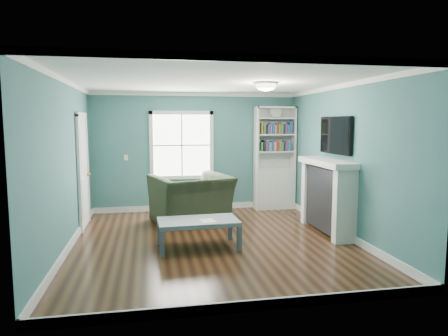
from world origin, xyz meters
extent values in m
plane|color=black|center=(0.00, 0.00, 0.00)|extent=(5.00, 5.00, 0.00)
plane|color=#396D6A|center=(0.00, 2.50, 1.30)|extent=(4.50, 0.00, 4.50)
plane|color=#396D6A|center=(0.00, -2.50, 1.30)|extent=(4.50, 0.00, 4.50)
plane|color=#396D6A|center=(-2.25, 0.00, 1.30)|extent=(0.00, 5.00, 5.00)
plane|color=#396D6A|center=(2.25, 0.00, 1.30)|extent=(0.00, 5.00, 5.00)
plane|color=white|center=(0.00, 0.00, 2.60)|extent=(5.00, 5.00, 0.00)
cube|color=white|center=(0.00, 2.48, 0.06)|extent=(4.50, 0.03, 0.12)
cube|color=white|center=(0.00, -2.48, 0.06)|extent=(4.50, 0.03, 0.12)
cube|color=white|center=(-2.23, 0.00, 0.06)|extent=(0.03, 5.00, 0.12)
cube|color=white|center=(2.23, 0.00, 0.06)|extent=(0.03, 5.00, 0.12)
cube|color=white|center=(0.00, 2.48, 2.56)|extent=(4.50, 0.04, 0.08)
cube|color=white|center=(0.00, -2.48, 2.56)|extent=(4.50, 0.04, 0.08)
cube|color=white|center=(-2.23, 0.00, 2.56)|extent=(0.04, 5.00, 0.08)
cube|color=white|center=(2.23, 0.00, 2.56)|extent=(0.04, 5.00, 0.08)
cube|color=white|center=(-0.30, 2.50, 1.45)|extent=(1.24, 0.01, 1.34)
cube|color=white|center=(-0.96, 2.48, 1.45)|extent=(0.08, 0.06, 1.50)
cube|color=white|center=(0.36, 2.48, 1.45)|extent=(0.08, 0.06, 1.50)
cube|color=white|center=(-0.30, 2.48, 0.74)|extent=(1.40, 0.06, 0.08)
cube|color=white|center=(-0.30, 2.48, 2.16)|extent=(1.40, 0.06, 0.08)
cube|color=white|center=(-0.30, 2.48, 1.45)|extent=(1.24, 0.03, 0.03)
cube|color=white|center=(-0.30, 2.48, 1.45)|extent=(0.03, 0.03, 1.34)
cube|color=silver|center=(1.77, 2.30, 0.45)|extent=(0.90, 0.35, 0.90)
cube|color=silver|center=(1.34, 2.30, 1.60)|extent=(0.04, 0.35, 1.40)
cube|color=silver|center=(2.20, 2.30, 1.60)|extent=(0.04, 0.35, 1.40)
cube|color=silver|center=(1.77, 2.46, 1.60)|extent=(0.90, 0.02, 1.40)
cube|color=silver|center=(1.77, 2.30, 2.28)|extent=(0.90, 0.35, 0.04)
cube|color=silver|center=(1.77, 2.30, 0.92)|extent=(0.84, 0.33, 0.03)
cube|color=silver|center=(1.77, 2.30, 1.30)|extent=(0.84, 0.33, 0.03)
cube|color=silver|center=(1.77, 2.30, 1.68)|extent=(0.84, 0.33, 0.03)
cube|color=silver|center=(1.77, 2.30, 2.04)|extent=(0.84, 0.33, 0.03)
cube|color=#33723F|center=(1.77, 2.28, 1.43)|extent=(0.70, 0.25, 0.22)
cube|color=black|center=(1.77, 2.28, 1.81)|extent=(0.70, 0.25, 0.22)
cylinder|color=beige|center=(1.77, 2.25, 2.19)|extent=(0.26, 0.06, 0.26)
cube|color=black|center=(2.09, 0.20, 0.60)|extent=(0.30, 1.20, 1.10)
cube|color=black|center=(2.07, 0.20, 0.40)|extent=(0.22, 0.65, 0.70)
cube|color=silver|center=(2.07, -0.47, 0.60)|extent=(0.36, 0.16, 1.20)
cube|color=silver|center=(2.07, 0.87, 0.60)|extent=(0.36, 0.16, 1.20)
cube|color=silver|center=(2.05, 0.20, 1.25)|extent=(0.44, 1.58, 0.10)
cube|color=black|center=(2.20, 0.20, 1.72)|extent=(0.06, 1.10, 0.65)
cube|color=silver|center=(-2.23, 1.40, 1.02)|extent=(0.04, 0.80, 2.05)
cube|color=white|center=(-2.22, 0.95, 1.02)|extent=(0.05, 0.08, 2.13)
cube|color=white|center=(-2.22, 1.85, 1.02)|extent=(0.05, 0.08, 2.13)
cube|color=white|center=(-2.22, 1.40, 2.09)|extent=(0.05, 0.98, 0.08)
sphere|color=#BF8C3F|center=(-2.17, 1.70, 0.95)|extent=(0.07, 0.07, 0.07)
ellipsoid|color=white|center=(0.90, 0.10, 2.54)|extent=(0.34, 0.34, 0.15)
cylinder|color=white|center=(0.90, 0.10, 2.58)|extent=(0.38, 0.38, 0.03)
cube|color=white|center=(-1.50, 2.48, 1.20)|extent=(0.08, 0.01, 0.12)
imported|color=black|center=(-0.21, 1.37, 0.62)|extent=(1.63, 1.31, 1.24)
cube|color=#4A4F59|center=(-0.85, -0.60, 0.19)|extent=(0.07, 0.07, 0.38)
cube|color=#4A4F59|center=(0.31, -0.55, 0.19)|extent=(0.07, 0.07, 0.38)
cube|color=#4A4F59|center=(-0.87, 0.00, 0.19)|extent=(0.07, 0.07, 0.38)
cube|color=#4A4F59|center=(0.29, 0.05, 0.19)|extent=(0.07, 0.07, 0.38)
cube|color=slate|center=(-0.28, -0.27, 0.41)|extent=(1.25, 0.72, 0.07)
cube|color=white|center=(-0.14, -0.37, 0.45)|extent=(0.25, 0.30, 0.00)
camera|label=1|loc=(-1.00, -6.30, 1.94)|focal=32.00mm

